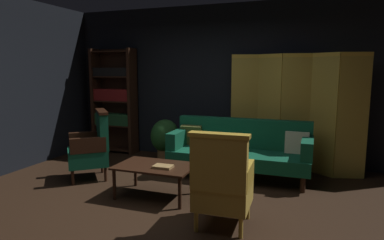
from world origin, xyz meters
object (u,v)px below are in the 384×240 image
object	(u,v)px
book_tan_leather	(163,167)
bookshelf	(115,100)
armchair_wing_left	(92,147)
potted_plant	(165,139)
folding_screen	(295,111)
coffee_table	(155,169)
velvet_couch	(240,148)
armchair_gilt_accent	(222,183)

from	to	relation	value
book_tan_leather	bookshelf	bearing A→B (deg)	134.55
armchair_wing_left	potted_plant	xyz separation A→B (m)	(0.73, 1.08, -0.03)
potted_plant	book_tan_leather	world-z (taller)	potted_plant
folding_screen	coffee_table	size ratio (longest dim) A/B	2.14
velvet_couch	book_tan_leather	size ratio (longest dim) A/B	8.86
armchair_wing_left	book_tan_leather	distance (m)	1.45
folding_screen	coffee_table	bearing A→B (deg)	-131.31
folding_screen	potted_plant	distance (m)	2.22
armchair_gilt_accent	book_tan_leather	xyz separation A→B (m)	(-0.90, 0.49, -0.05)
velvet_couch	coffee_table	distance (m)	1.48
velvet_couch	potted_plant	world-z (taller)	velvet_couch
armchair_gilt_accent	book_tan_leather	distance (m)	1.02
bookshelf	armchair_gilt_accent	distance (m)	3.87
armchair_wing_left	book_tan_leather	xyz separation A→B (m)	(1.38, -0.43, -0.05)
folding_screen	velvet_couch	bearing A→B (deg)	-140.60
book_tan_leather	armchair_gilt_accent	bearing A→B (deg)	-28.59
coffee_table	book_tan_leather	distance (m)	0.17
velvet_couch	potted_plant	distance (m)	1.39
coffee_table	book_tan_leather	size ratio (longest dim) A/B	4.18
armchair_wing_left	potted_plant	world-z (taller)	armchair_wing_left
armchair_gilt_accent	folding_screen	bearing A→B (deg)	76.73
armchair_wing_left	bookshelf	bearing A→B (deg)	110.84
armchair_wing_left	book_tan_leather	bearing A→B (deg)	-17.12
folding_screen	velvet_couch	world-z (taller)	folding_screen
armchair_gilt_accent	potted_plant	xyz separation A→B (m)	(-1.56, 2.00, -0.03)
armchair_wing_left	potted_plant	distance (m)	1.30
folding_screen	coffee_table	xyz separation A→B (m)	(-1.60, -1.83, -0.61)
folding_screen	armchair_wing_left	distance (m)	3.24
velvet_couch	armchair_gilt_accent	size ratio (longest dim) A/B	2.04
velvet_couch	armchair_wing_left	xyz separation A→B (m)	(-2.09, -0.85, 0.04)
armchair_gilt_accent	potted_plant	distance (m)	2.53
folding_screen	bookshelf	xyz separation A→B (m)	(-3.45, 0.12, 0.07)
folding_screen	armchair_gilt_accent	world-z (taller)	folding_screen
armchair_gilt_accent	armchair_wing_left	size ratio (longest dim) A/B	1.00
potted_plant	book_tan_leather	size ratio (longest dim) A/B	3.32
folding_screen	bookshelf	world-z (taller)	bookshelf
folding_screen	book_tan_leather	size ratio (longest dim) A/B	8.94
armchair_gilt_accent	armchair_wing_left	xyz separation A→B (m)	(-2.28, 0.92, 0.00)
book_tan_leather	potted_plant	bearing A→B (deg)	113.60
folding_screen	armchair_gilt_accent	size ratio (longest dim) A/B	2.06
coffee_table	book_tan_leather	xyz separation A→B (m)	(0.14, -0.07, 0.06)
armchair_gilt_accent	potted_plant	world-z (taller)	armchair_gilt_accent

